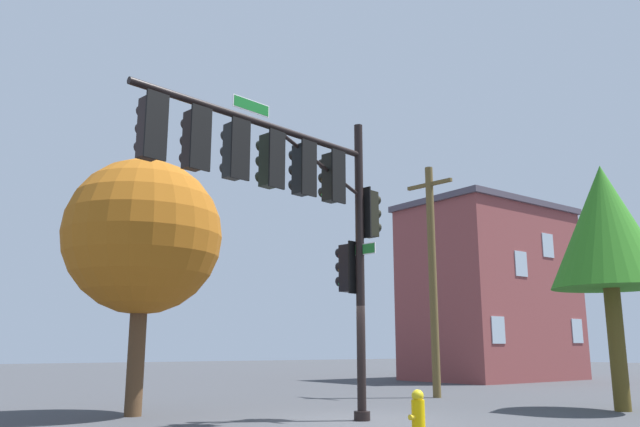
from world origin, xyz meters
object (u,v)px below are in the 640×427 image
(tree_near, at_px, (143,237))
(brick_building, at_px, (490,291))
(tree_mid, at_px, (606,228))
(utility_pole, at_px, (433,274))
(signal_pole_assembly, at_px, (294,192))
(fire_hydrant, at_px, (418,414))

(tree_near, xyz_separation_m, brick_building, (-20.86, -5.89, 0.17))
(tree_mid, bearing_deg, utility_pole, -85.89)
(tree_near, relative_size, tree_mid, 0.96)
(utility_pole, xyz_separation_m, tree_mid, (-0.42, 5.91, 0.73))
(tree_near, bearing_deg, signal_pole_assembly, 111.82)
(signal_pole_assembly, xyz_separation_m, tree_mid, (-8.69, 2.11, -0.10))
(utility_pole, xyz_separation_m, fire_hydrant, (7.16, 6.20, -3.58))
(tree_near, bearing_deg, tree_mid, 148.83)
(utility_pole, bearing_deg, fire_hydrant, 40.88)
(signal_pole_assembly, bearing_deg, tree_mid, 166.33)
(fire_hydrant, relative_size, brick_building, 0.09)
(utility_pole, bearing_deg, signal_pole_assembly, 24.65)
(fire_hydrant, xyz_separation_m, brick_building, (-18.10, -12.44, 4.02))
(utility_pole, bearing_deg, brick_building, -150.28)
(tree_near, bearing_deg, fire_hydrant, 112.90)
(tree_near, bearing_deg, utility_pole, 177.96)
(utility_pole, relative_size, fire_hydrant, 9.26)
(fire_hydrant, xyz_separation_m, tree_mid, (-7.58, -0.29, 4.31))
(fire_hydrant, distance_m, tree_mid, 8.73)
(signal_pole_assembly, relative_size, brick_building, 0.78)
(fire_hydrant, height_order, tree_mid, tree_mid)
(signal_pole_assembly, bearing_deg, utility_pole, -155.35)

